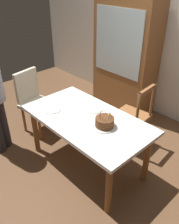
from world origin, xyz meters
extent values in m
plane|color=brown|center=(0.00, 0.00, 0.00)|extent=(6.40, 6.40, 0.00)
cube|color=beige|center=(0.00, 1.85, 1.30)|extent=(6.40, 0.10, 2.60)
cube|color=white|center=(0.00, 0.00, 0.70)|extent=(1.55, 0.84, 0.04)
cylinder|color=brown|center=(-0.67, -0.32, 0.34)|extent=(0.07, 0.07, 0.68)
cylinder|color=brown|center=(0.67, -0.32, 0.34)|extent=(0.07, 0.07, 0.68)
cylinder|color=brown|center=(-0.67, 0.32, 0.34)|extent=(0.07, 0.07, 0.68)
cylinder|color=brown|center=(0.67, 0.32, 0.34)|extent=(0.07, 0.07, 0.68)
cylinder|color=silver|center=(0.27, 0.02, 0.73)|extent=(0.28, 0.28, 0.01)
cylinder|color=#563019|center=(0.27, 0.02, 0.78)|extent=(0.21, 0.21, 0.10)
cylinder|color=#4C7FE5|center=(0.32, 0.02, 0.86)|extent=(0.01, 0.01, 0.05)
sphere|color=#FFC64C|center=(0.32, 0.02, 0.89)|extent=(0.01, 0.01, 0.01)
cylinder|color=yellow|center=(0.31, 0.06, 0.86)|extent=(0.01, 0.01, 0.05)
sphere|color=#FFC64C|center=(0.31, 0.06, 0.89)|extent=(0.01, 0.01, 0.01)
cylinder|color=#F2994C|center=(0.28, 0.08, 0.86)|extent=(0.01, 0.01, 0.05)
sphere|color=#FFC64C|center=(0.28, 0.08, 0.89)|extent=(0.01, 0.01, 0.01)
cylinder|color=#D872CC|center=(0.23, 0.07, 0.86)|extent=(0.01, 0.01, 0.05)
sphere|color=#FFC64C|center=(0.23, 0.07, 0.89)|extent=(0.01, 0.01, 0.01)
cylinder|color=#D872CC|center=(0.21, 0.04, 0.86)|extent=(0.01, 0.01, 0.05)
sphere|color=#FFC64C|center=(0.21, 0.04, 0.89)|extent=(0.01, 0.01, 0.01)
cylinder|color=#F2994C|center=(0.21, 0.01, 0.86)|extent=(0.01, 0.01, 0.05)
sphere|color=#FFC64C|center=(0.21, 0.01, 0.89)|extent=(0.01, 0.01, 0.01)
cylinder|color=#D872CC|center=(0.24, -0.03, 0.86)|extent=(0.01, 0.01, 0.05)
sphere|color=#FFC64C|center=(0.24, -0.03, 0.89)|extent=(0.01, 0.01, 0.01)
cylinder|color=yellow|center=(0.28, -0.03, 0.86)|extent=(0.01, 0.01, 0.05)
sphere|color=#FFC64C|center=(0.28, -0.03, 0.89)|extent=(0.01, 0.01, 0.01)
cylinder|color=#66CC72|center=(0.31, -0.02, 0.86)|extent=(0.01, 0.01, 0.05)
sphere|color=#FFC64C|center=(0.31, -0.02, 0.89)|extent=(0.01, 0.01, 0.01)
cylinder|color=white|center=(-0.43, -0.19, 0.73)|extent=(0.22, 0.22, 0.01)
cylinder|color=white|center=(-0.08, 0.19, 0.73)|extent=(0.22, 0.22, 0.01)
cube|color=silver|center=(-0.59, -0.19, 0.72)|extent=(0.18, 0.03, 0.01)
cube|color=silver|center=(-0.24, 0.19, 0.72)|extent=(0.18, 0.02, 0.01)
cube|color=brown|center=(0.09, 0.74, 0.45)|extent=(0.48, 0.48, 0.05)
cylinder|color=brown|center=(-0.10, 0.90, 0.21)|extent=(0.04, 0.04, 0.42)
cylinder|color=brown|center=(-0.07, 0.56, 0.21)|extent=(0.04, 0.04, 0.42)
cylinder|color=brown|center=(0.24, 0.93, 0.21)|extent=(0.04, 0.04, 0.42)
cylinder|color=brown|center=(0.27, 0.59, 0.21)|extent=(0.04, 0.04, 0.42)
cylinder|color=brown|center=(0.27, 0.94, 0.70)|extent=(0.04, 0.04, 0.50)
cylinder|color=brown|center=(0.30, 0.58, 0.70)|extent=(0.04, 0.04, 0.50)
cube|color=brown|center=(0.29, 0.76, 0.92)|extent=(0.08, 0.40, 0.06)
cube|color=beige|center=(-1.07, -0.01, 0.45)|extent=(0.52, 0.52, 0.05)
cylinder|color=brown|center=(-0.87, -0.14, 0.21)|extent=(0.04, 0.04, 0.42)
cylinder|color=brown|center=(-0.94, 0.19, 0.21)|extent=(0.04, 0.04, 0.42)
cylinder|color=brown|center=(-1.21, -0.21, 0.21)|extent=(0.04, 0.04, 0.42)
cylinder|color=brown|center=(-1.27, 0.12, 0.21)|extent=(0.04, 0.04, 0.42)
cube|color=beige|center=(-1.27, -0.05, 0.70)|extent=(0.13, 0.40, 0.50)
cylinder|color=#262328|center=(-1.08, -0.59, 0.39)|extent=(0.14, 0.14, 0.77)
cube|color=brown|center=(-0.73, 1.56, 0.95)|extent=(1.10, 0.44, 1.90)
cube|color=silver|center=(-0.73, 1.34, 1.20)|extent=(0.94, 0.01, 1.04)
camera|label=1|loc=(1.71, -1.56, 2.21)|focal=37.83mm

